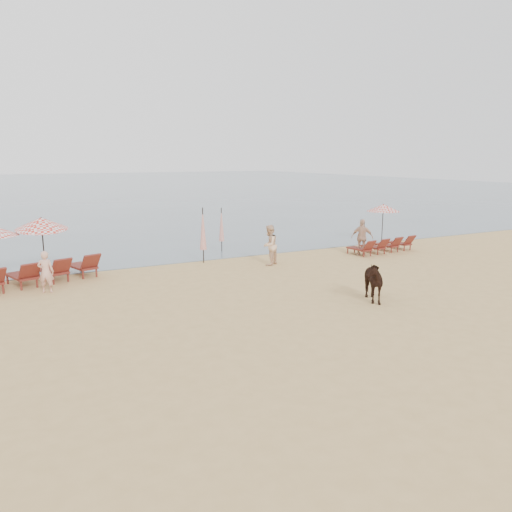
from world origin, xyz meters
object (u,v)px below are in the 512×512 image
at_px(cow, 369,280).
at_px(beachgoer_right_a, 269,245).
at_px(umbrella_open_left_b, 41,223).
at_px(lounger_cluster_left, 40,272).
at_px(umbrella_open_right, 383,208).
at_px(beachgoer_right_b, 362,237).
at_px(umbrella_closed_right, 203,229).
at_px(beachgoer_left, 46,272).
at_px(lounger_cluster_right, 383,245).
at_px(umbrella_closed_left, 221,225).

relative_size(cow, beachgoer_right_a, 0.93).
bearing_deg(umbrella_open_left_b, lounger_cluster_left, -116.64).
xyz_separation_m(umbrella_open_right, beachgoer_right_b, (-3.51, -2.48, -1.10)).
relative_size(umbrella_open_left_b, umbrella_closed_right, 0.99).
distance_m(lounger_cluster_left, beachgoer_right_a, 9.68).
height_order(cow, beachgoer_right_a, beachgoer_right_a).
bearing_deg(umbrella_open_right, beachgoer_right_b, -131.83).
bearing_deg(beachgoer_right_b, umbrella_open_left_b, 34.30).
xyz_separation_m(beachgoer_left, beachgoer_right_a, (9.51, 0.39, 0.15)).
bearing_deg(umbrella_open_right, lounger_cluster_right, -117.79).
height_order(umbrella_closed_right, cow, umbrella_closed_right).
distance_m(umbrella_open_left_b, beachgoer_right_b, 14.82).
xyz_separation_m(cow, beachgoer_right_b, (5.03, 6.50, 0.19)).
height_order(lounger_cluster_left, umbrella_closed_left, umbrella_closed_left).
relative_size(umbrella_closed_left, umbrella_closed_right, 0.89).
bearing_deg(lounger_cluster_right, beachgoer_right_b, 177.06).
bearing_deg(beachgoer_right_b, lounger_cluster_right, -133.12).
bearing_deg(beachgoer_right_a, umbrella_open_right, 159.55).
relative_size(lounger_cluster_left, lounger_cluster_right, 1.27).
height_order(cow, beachgoer_left, beachgoer_left).
xyz_separation_m(lounger_cluster_right, umbrella_open_right, (2.07, 2.40, 1.62)).
relative_size(beachgoer_left, beachgoer_right_a, 0.84).
height_order(lounger_cluster_right, beachgoer_right_a, beachgoer_right_a).
height_order(umbrella_open_right, umbrella_closed_left, umbrella_closed_left).
bearing_deg(umbrella_open_right, umbrella_open_left_b, -166.83).
xyz_separation_m(cow, beachgoer_left, (-9.72, 6.27, 0.05)).
bearing_deg(beachgoer_left, lounger_cluster_right, -156.45).
distance_m(umbrella_open_left_b, beachgoer_right_a, 9.68).
bearing_deg(lounger_cluster_left, umbrella_closed_left, 0.19).
relative_size(lounger_cluster_right, cow, 2.18).
distance_m(umbrella_closed_left, beachgoer_right_b, 7.20).
relative_size(lounger_cluster_left, umbrella_closed_left, 2.05).
bearing_deg(cow, beachgoer_right_a, 113.62).
bearing_deg(lounger_cluster_left, beachgoer_right_a, -24.12).
bearing_deg(beachgoer_left, umbrella_closed_left, -131.34).
xyz_separation_m(umbrella_open_left_b, beachgoer_left, (-0.18, -2.63, -1.45)).
xyz_separation_m(umbrella_open_right, cow, (-8.54, -8.99, -1.29)).
bearing_deg(umbrella_open_left_b, beachgoer_right_a, -26.63).
relative_size(umbrella_open_left_b, umbrella_closed_left, 1.11).
height_order(lounger_cluster_left, umbrella_closed_right, umbrella_closed_right).
bearing_deg(beachgoer_right_a, cow, 56.49).
bearing_deg(umbrella_closed_left, umbrella_closed_right, -131.09).
distance_m(lounger_cluster_right, beachgoer_right_a, 6.70).
height_order(cow, beachgoer_right_b, beachgoer_right_b).
distance_m(beachgoer_left, beachgoer_right_a, 9.52).
relative_size(lounger_cluster_left, beachgoer_right_a, 2.57).
bearing_deg(beachgoer_right_b, cow, 95.96).
bearing_deg(lounger_cluster_left, lounger_cluster_right, -21.85).
height_order(umbrella_open_left_b, beachgoer_right_a, umbrella_open_left_b).
bearing_deg(beachgoer_left, beachgoer_right_a, -155.19).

